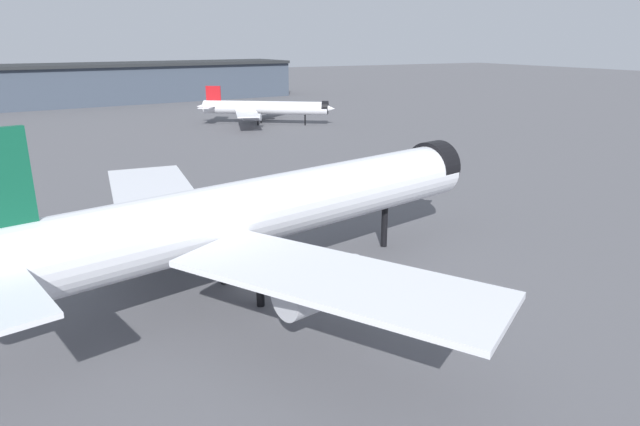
% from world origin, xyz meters
% --- Properties ---
extents(ground, '(900.00, 900.00, 0.00)m').
position_xyz_m(ground, '(0.00, 0.00, 0.00)').
color(ground, '#56565B').
extents(airliner_near_gate, '(65.92, 59.08, 19.35)m').
position_xyz_m(airliner_near_gate, '(0.17, -0.51, 8.53)').
color(airliner_near_gate, silver).
rests_on(airliner_near_gate, ground).
extents(airliner_far_taxiway, '(39.15, 34.87, 11.66)m').
position_xyz_m(airliner_far_taxiway, '(45.35, 110.17, 5.13)').
color(airliner_far_taxiway, white).
rests_on(airliner_far_taxiway, ground).
extents(terminal_building, '(214.34, 49.10, 30.99)m').
position_xyz_m(terminal_building, '(-18.42, 195.32, 8.37)').
color(terminal_building, '#3D4756').
rests_on(terminal_building, ground).
extents(baggage_cart_trailing, '(2.75, 2.87, 1.82)m').
position_xyz_m(baggage_cart_trailing, '(30.42, 21.71, 0.98)').
color(baggage_cart_trailing, black).
rests_on(baggage_cart_trailing, ground).
extents(traffic_cone_wingtip, '(0.59, 0.59, 0.73)m').
position_xyz_m(traffic_cone_wingtip, '(15.02, 34.68, 0.37)').
color(traffic_cone_wingtip, '#F2600C').
rests_on(traffic_cone_wingtip, ground).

